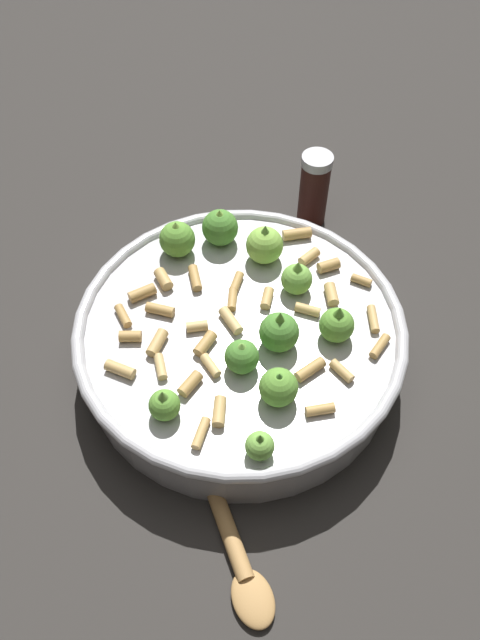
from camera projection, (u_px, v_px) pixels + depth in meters
The scene contains 4 objects.
ground_plane at pixel (240, 359), 0.71m from camera, with size 2.40×2.40×0.00m, color #2D2B28.
cooking_pan at pixel (241, 337), 0.68m from camera, with size 0.35×0.35×0.11m.
pepper_shaker at pixel (314, 189), 0.81m from camera, with size 0.04×0.04×0.10m.
wooden_spoon at pixel (225, 521), 0.59m from camera, with size 0.20×0.15×0.02m.
Camera 1 is at (0.38, 0.11, 0.59)m, focal length 35.63 mm.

